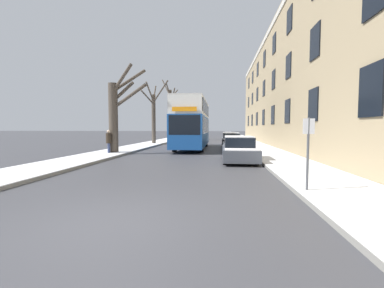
{
  "coord_description": "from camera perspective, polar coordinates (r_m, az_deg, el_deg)",
  "views": [
    {
      "loc": [
        2.26,
        -5.0,
        1.94
      ],
      "look_at": [
        0.25,
        13.36,
        0.79
      ],
      "focal_mm": 24.0,
      "sensor_mm": 36.0,
      "label": 1
    }
  ],
  "objects": [
    {
      "name": "parked_car_3",
      "position": [
        31.37,
        8.26,
        1.18
      ],
      "size": [
        1.74,
        3.92,
        1.44
      ],
      "color": "#9EA3AD",
      "rests_on": "ground"
    },
    {
      "name": "sidewalk_right",
      "position": [
        58.15,
        9.86,
        1.68
      ],
      "size": [
        2.92,
        130.0,
        0.16
      ],
      "color": "gray",
      "rests_on": "ground"
    },
    {
      "name": "sidewalk_left",
      "position": [
        58.61,
        -1.78,
        1.74
      ],
      "size": [
        2.92,
        130.0,
        0.16
      ],
      "color": "gray",
      "rests_on": "ground"
    },
    {
      "name": "double_decker_bus",
      "position": [
        23.88,
        0.07,
        4.96
      ],
      "size": [
        2.59,
        10.77,
        4.46
      ],
      "color": "#194C99",
      "rests_on": "ground"
    },
    {
      "name": "terrace_facade_right",
      "position": [
        30.35,
        25.19,
        11.58
      ],
      "size": [
        9.1,
        49.43,
        12.69
      ],
      "color": "tan",
      "rests_on": "ground"
    },
    {
      "name": "parked_car_0",
      "position": [
        15.13,
        10.41,
        -1.31
      ],
      "size": [
        1.9,
        4.48,
        1.47
      ],
      "color": "#474C56",
      "rests_on": "ground"
    },
    {
      "name": "parked_car_1",
      "position": [
        20.48,
        9.32,
        -0.15
      ],
      "size": [
        1.74,
        4.27,
        1.37
      ],
      "color": "slate",
      "rests_on": "ground"
    },
    {
      "name": "pedestrian_left_sidewalk",
      "position": [
        19.49,
        -18.01,
        0.6
      ],
      "size": [
        0.39,
        0.39,
        1.81
      ],
      "rotation": [
        0.0,
        0.0,
        5.08
      ],
      "color": "navy",
      "rests_on": "ground"
    },
    {
      "name": "oncoming_van",
      "position": [
        43.04,
        -0.5,
        2.7
      ],
      "size": [
        1.98,
        5.6,
        2.39
      ],
      "color": "white",
      "rests_on": "ground"
    },
    {
      "name": "bare_tree_left_1",
      "position": [
        30.68,
        -8.52,
        6.43
      ],
      "size": [
        3.15,
        3.76,
        7.23
      ],
      "color": "#4C4238",
      "rests_on": "ground"
    },
    {
      "name": "bare_tree_left_0",
      "position": [
        19.89,
        -16.53,
        6.75
      ],
      "size": [
        2.96,
        2.64,
        6.58
      ],
      "color": "#4C4238",
      "rests_on": "ground"
    },
    {
      "name": "street_sign_post",
      "position": [
        8.04,
        24.36,
        -1.34
      ],
      "size": [
        0.32,
        0.07,
        2.24
      ],
      "color": "#4C4F54",
      "rests_on": "ground"
    },
    {
      "name": "parked_car_2",
      "position": [
        25.88,
        8.69,
        0.75
      ],
      "size": [
        1.82,
        4.43,
        1.49
      ],
      "color": "black",
      "rests_on": "ground"
    },
    {
      "name": "bare_tree_left_2",
      "position": [
        41.13,
        -4.85,
        7.2
      ],
      "size": [
        2.77,
        3.78,
        9.82
      ],
      "color": "#4C4238",
      "rests_on": "ground"
    },
    {
      "name": "ground_plane",
      "position": [
        5.82,
        -17.71,
        -16.09
      ],
      "size": [
        320.0,
        320.0,
        0.0
      ],
      "primitive_type": "plane",
      "color": "#424247"
    }
  ]
}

